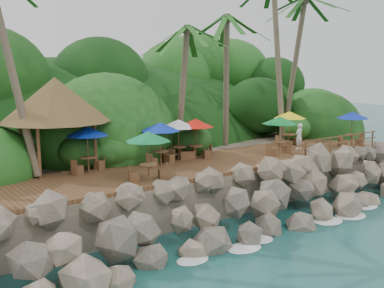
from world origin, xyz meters
TOP-DOWN VIEW (x-y plane):
  - ground at (0.00, 0.00)m, footprint 140.00×140.00m
  - land_base at (0.00, 16.00)m, footprint 32.00×25.20m
  - jungle_hill at (0.00, 23.50)m, footprint 44.80×28.00m
  - seawall at (0.00, 2.00)m, footprint 29.00×4.00m
  - terrace at (0.00, 6.00)m, footprint 26.00×5.00m
  - jungle_foliage at (0.00, 15.00)m, footprint 44.00×16.00m
  - foam_line at (0.00, 0.30)m, footprint 25.20×0.80m
  - palapa at (-6.02, 9.22)m, footprint 5.42×5.42m
  - dining_clusters at (0.62, 6.16)m, footprint 25.68×5.28m
  - railing at (9.57, 3.65)m, footprint 7.20×0.10m
  - waiter at (8.03, 5.66)m, footprint 0.64×0.47m

SIDE VIEW (x-z plane):
  - ground at x=0.00m, z-range 0.00..0.00m
  - jungle_hill at x=0.00m, z-range -7.70..7.70m
  - jungle_foliage at x=0.00m, z-range -6.00..6.00m
  - foam_line at x=0.00m, z-range 0.00..0.06m
  - land_base at x=0.00m, z-range 0.00..2.10m
  - seawall at x=0.00m, z-range 0.00..2.30m
  - terrace at x=0.00m, z-range 2.10..2.30m
  - railing at x=9.57m, z-range 2.41..3.41m
  - waiter at x=8.03m, z-range 2.30..3.94m
  - dining_clusters at x=0.62m, z-range 3.04..5.29m
  - palapa at x=-6.02m, z-range 3.49..8.09m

